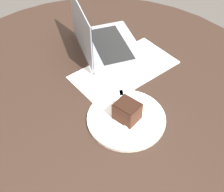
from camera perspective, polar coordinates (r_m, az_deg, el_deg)
ground_plane at (r=1.77m, az=-1.60°, el=-17.08°), size 12.00×12.00×0.00m
dining_table at (r=1.24m, az=-2.20°, el=-3.39°), size 1.36×1.36×0.78m
paper_document at (r=1.22m, az=2.32°, el=4.84°), size 0.44×0.30×0.00m
plate at (r=1.03m, az=2.63°, el=-4.16°), size 0.26×0.26×0.01m
cake_slice at (r=1.00m, az=2.79°, el=-2.78°), size 0.09×0.10×0.07m
fork at (r=1.07m, az=1.99°, el=-1.45°), size 0.08×0.17×0.00m
laptop at (r=1.30m, az=-1.64°, el=9.91°), size 0.26×0.33×0.22m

